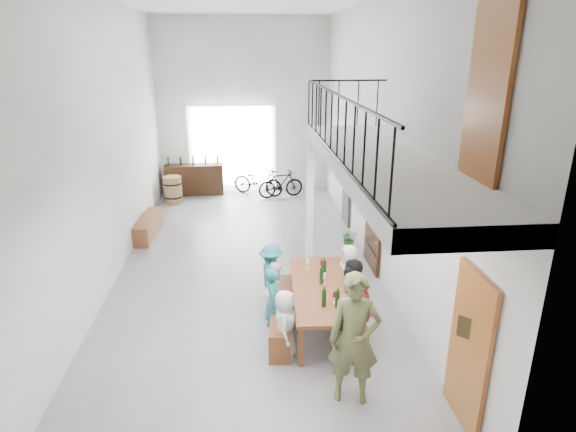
{
  "coord_description": "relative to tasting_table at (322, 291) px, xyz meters",
  "views": [
    {
      "loc": [
        0.02,
        -9.73,
        4.59
      ],
      "look_at": [
        0.85,
        -0.5,
        1.31
      ],
      "focal_mm": 30.0,
      "sensor_mm": 36.0,
      "label": 1
    }
  ],
  "objects": [
    {
      "name": "guest_left_b",
      "position": [
        -0.82,
        -0.14,
        -0.09
      ],
      "size": [
        0.33,
        0.47,
        1.22
      ],
      "primitive_type": "imported",
      "rotation": [
        0.0,
        0.0,
        1.49
      ],
      "color": "#24717A",
      "rests_on": "ground"
    },
    {
      "name": "guest_right_b",
      "position": [
        0.55,
        0.1,
        -0.09
      ],
      "size": [
        0.45,
        1.16,
        1.22
      ],
      "primitive_type": "imported",
      "rotation": [
        0.0,
        0.0,
        -1.49
      ],
      "color": "black",
      "rests_on": "ground"
    },
    {
      "name": "tableware",
      "position": [
        0.05,
        -0.13,
        0.23
      ],
      "size": [
        0.36,
        1.72,
        0.35
      ],
      "color": "black",
      "rests_on": "tasting_table"
    },
    {
      "name": "balcony",
      "position": [
        0.75,
        -0.52,
        2.26
      ],
      "size": [
        1.52,
        5.62,
        4.0
      ],
      "color": "white",
      "rests_on": "ground"
    },
    {
      "name": "serving_counter",
      "position": [
        -2.9,
        8.26,
        -0.22
      ],
      "size": [
        1.88,
        0.62,
        0.98
      ],
      "primitive_type": "cube",
      "rotation": [
        0.0,
        0.0,
        0.06
      ],
      "color": "#361F0E",
      "rests_on": "ground"
    },
    {
      "name": "bench_wall",
      "position": [
        0.53,
        0.04,
        -0.46
      ],
      "size": [
        0.47,
        2.15,
        0.49
      ],
      "primitive_type": "cube",
      "rotation": [
        0.0,
        0.0,
        -0.09
      ],
      "color": "brown",
      "rests_on": "ground"
    },
    {
      "name": "tasting_table",
      "position": [
        0.0,
        0.0,
        0.0
      ],
      "size": [
        1.1,
        2.45,
        0.79
      ],
      "rotation": [
        0.0,
        0.0,
        -0.05
      ],
      "color": "brown",
      "rests_on": "ground"
    },
    {
      "name": "guest_right_c",
      "position": [
        0.61,
        0.76,
        -0.11
      ],
      "size": [
        0.41,
        0.61,
        1.2
      ],
      "primitive_type": "imported",
      "rotation": [
        0.0,
        0.0,
        -1.51
      ],
      "color": "silver",
      "rests_on": "ground"
    },
    {
      "name": "guest_left_c",
      "position": [
        -0.74,
        0.4,
        -0.17
      ],
      "size": [
        0.51,
        0.6,
        1.07
      ],
      "primitive_type": "imported",
      "rotation": [
        0.0,
        0.0,
        1.35
      ],
      "color": "silver",
      "rests_on": "ground"
    },
    {
      "name": "right_wall_decor",
      "position": [
        1.47,
        0.74,
        1.04
      ],
      "size": [
        0.07,
        8.28,
        5.07
      ],
      "color": "#975422",
      "rests_on": "ground"
    },
    {
      "name": "guest_left_d",
      "position": [
        -0.8,
        0.88,
        -0.1
      ],
      "size": [
        0.46,
        0.79,
        1.21
      ],
      "primitive_type": "imported",
      "rotation": [
        0.0,
        0.0,
        1.56
      ],
      "color": "#24717A",
      "rests_on": "ground"
    },
    {
      "name": "potted_plant",
      "position": [
        1.22,
        3.44,
        -0.49
      ],
      "size": [
        0.47,
        0.43,
        0.44
      ],
      "primitive_type": "imported",
      "rotation": [
        0.0,
        0.0,
        0.28
      ],
      "color": "#215526",
      "rests_on": "ground"
    },
    {
      "name": "bicycle_far",
      "position": [
        -0.12,
        7.65,
        -0.26
      ],
      "size": [
        1.53,
        0.74,
        0.89
      ],
      "primitive_type": "imported",
      "rotation": [
        0.0,
        0.0,
        1.8
      ],
      "color": "black",
      "rests_on": "ground"
    },
    {
      "name": "guest_right_a",
      "position": [
        0.57,
        -0.52,
        -0.12
      ],
      "size": [
        0.38,
        0.72,
        1.18
      ],
      "primitive_type": "imported",
      "rotation": [
        0.0,
        0.0,
        -1.7
      ],
      "color": "red",
      "rests_on": "ground"
    },
    {
      "name": "gateway_portal",
      "position": [
        -1.63,
        8.55,
        0.69
      ],
      "size": [
        2.8,
        0.08,
        2.8
      ],
      "primitive_type": "cube",
      "color": "white",
      "rests_on": "ground"
    },
    {
      "name": "bench_inner",
      "position": [
        -0.67,
        0.07,
        -0.46
      ],
      "size": [
        0.56,
        2.13,
        0.48
      ],
      "primitive_type": "cube",
      "rotation": [
        0.0,
        0.0,
        -0.11
      ],
      "color": "brown",
      "rests_on": "ground"
    },
    {
      "name": "oak_barrel",
      "position": [
        -3.47,
        7.37,
        -0.29
      ],
      "size": [
        0.57,
        0.57,
        0.83
      ],
      "color": "olive",
      "rests_on": "ground"
    },
    {
      "name": "bicycle_near",
      "position": [
        -0.83,
        8.0,
        -0.25
      ],
      "size": [
        1.8,
        1.34,
        0.91
      ],
      "primitive_type": "imported",
      "rotation": [
        0.0,
        0.0,
        1.08
      ],
      "color": "black",
      "rests_on": "ground"
    },
    {
      "name": "host_standing",
      "position": [
        0.15,
        -1.77,
        0.23
      ],
      "size": [
        0.76,
        0.58,
        1.88
      ],
      "primitive_type": "imported",
      "rotation": [
        0.0,
        0.0,
        -0.2
      ],
      "color": "brown",
      "rests_on": "ground"
    },
    {
      "name": "floor",
      "position": [
        -1.23,
        2.61,
        -0.71
      ],
      "size": [
        12.0,
        12.0,
        0.0
      ],
      "primitive_type": "plane",
      "color": "slate",
      "rests_on": "ground"
    },
    {
      "name": "room_walls",
      "position": [
        -1.23,
        2.61,
        2.85
      ],
      "size": [
        12.0,
        12.0,
        12.0
      ],
      "color": "white",
      "rests_on": "ground"
    },
    {
      "name": "guest_left_a",
      "position": [
        -0.68,
        -0.76,
        -0.14
      ],
      "size": [
        0.44,
        0.6,
        1.13
      ],
      "primitive_type": "imported",
      "rotation": [
        0.0,
        0.0,
        1.42
      ],
      "color": "silver",
      "rests_on": "ground"
    },
    {
      "name": "counter_bottles",
      "position": [
        -2.9,
        8.27,
        0.41
      ],
      "size": [
        1.61,
        0.18,
        0.28
      ],
      "color": "black",
      "rests_on": "serving_counter"
    },
    {
      "name": "side_bench",
      "position": [
        -3.73,
        4.65,
        -0.46
      ],
      "size": [
        0.48,
        1.75,
        0.49
      ],
      "primitive_type": "cube",
      "rotation": [
        0.0,
        0.0,
        -0.06
      ],
      "color": "brown",
      "rests_on": "ground"
    }
  ]
}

